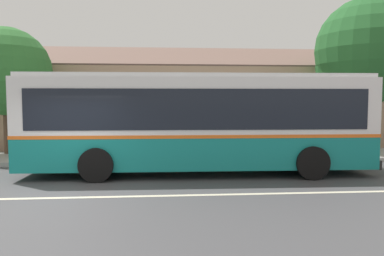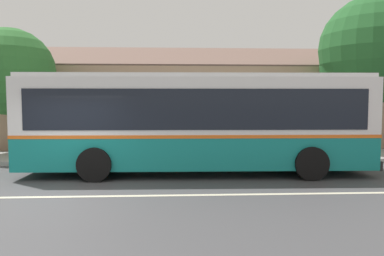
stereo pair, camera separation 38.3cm
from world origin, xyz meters
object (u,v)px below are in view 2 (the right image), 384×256
Objects in this scene: street_tree_primary at (370,54)px; street_tree_secondary at (12,75)px; bus_stop_sign at (370,119)px; transit_bus at (196,121)px; bench_down_street at (63,147)px.

street_tree_primary is 1.28× the size of street_tree_secondary.
street_tree_secondary is 14.58m from bus_stop_sign.
street_tree_secondary is 2.24× the size of bus_stop_sign.
transit_bus is 4.58× the size of bus_stop_sign.
street_tree_primary is at bearing 64.61° from bus_stop_sign.
street_tree_secondary is at bearing 172.46° from bus_stop_sign.
bench_down_street is 0.63× the size of bus_stop_sign.
transit_bus is 7.22× the size of bench_down_street.
transit_bus is 7.22m from bus_stop_sign.
bench_down_street is (-5.03, 2.68, -1.14)m from transit_bus.
street_tree_primary is at bearing 5.62° from bench_down_street.
street_tree_secondary is at bearing 151.76° from transit_bus.
transit_bus is at bearing -153.15° from street_tree_primary.
bench_down_street is 0.22× the size of street_tree_primary.
street_tree_secondary is (-7.43, 3.99, 1.73)m from transit_bus.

